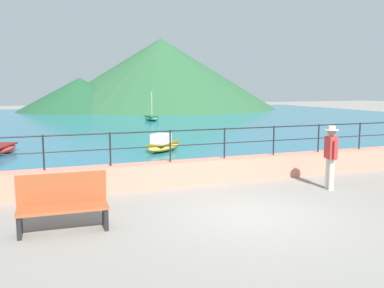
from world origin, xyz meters
The scene contains 11 objects.
ground_plane centered at (0.00, 0.00, 0.00)m, with size 120.00×120.00×0.00m, color gray.
promenade_wall centered at (0.00, 3.20, 0.35)m, with size 20.00×0.56×0.70m, color tan.
railing centered at (0.00, 3.20, 1.32)m, with size 18.44×0.04×0.90m.
lake_water centered at (0.00, 25.84, 0.03)m, with size 64.00×44.32×0.06m, color #236B89.
hill_main centered at (11.35, 44.84, 4.50)m, with size 29.69×29.69×9.00m, color #285633.
hill_secondary centered at (0.64, 41.52, 1.92)m, with size 14.28×14.28×3.84m, color #1E4C2D.
bench_main centered at (-3.92, 0.46, 0.56)m, with size 1.72×0.62×1.13m.
person_walking centered at (3.13, 1.31, 0.98)m, with size 0.38×0.56×1.75m.
boat_0 centered at (-5.74, 10.84, 0.26)m, with size 1.62×2.47×0.36m.
boat_1 centered at (4.66, 25.29, 0.27)m, with size 1.00×2.34×2.36m.
boat_4 centered at (0.77, 9.19, 0.33)m, with size 2.24×2.29×0.76m.
Camera 1 is at (-4.35, -7.75, 2.79)m, focal length 38.83 mm.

